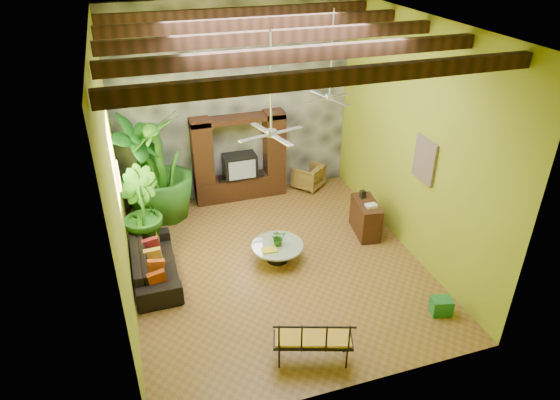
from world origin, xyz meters
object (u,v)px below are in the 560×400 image
object	(u,v)px
ceiling_fan_back	(330,88)
side_console	(366,218)
entertainment_center	(240,164)
green_bin	(441,306)
tall_plant_c	(161,168)
coffee_table	(277,250)
sofa	(154,263)
tall_plant_b	(140,211)
iron_bench	(315,339)
ceiling_fan_front	(271,122)
tall_plant_a	(141,170)
wicker_armchair	(308,176)

from	to	relation	value
ceiling_fan_back	side_console	distance (m)	3.16
side_console	entertainment_center	bearing A→B (deg)	140.30
entertainment_center	green_bin	bearing A→B (deg)	-65.98
tall_plant_c	coffee_table	size ratio (longest dim) A/B	2.39
ceiling_fan_back	sofa	xyz separation A→B (m)	(-4.13, -0.85, -3.07)
sofa	coffee_table	world-z (taller)	sofa
entertainment_center	side_console	distance (m)	3.59
ceiling_fan_back	tall_plant_b	size ratio (longest dim) A/B	0.96
tall_plant_b	side_console	size ratio (longest dim) A/B	1.87
ceiling_fan_back	coffee_table	world-z (taller)	ceiling_fan_back
tall_plant_c	entertainment_center	bearing A→B (deg)	11.05
ceiling_fan_back	coffee_table	distance (m)	3.67
ceiling_fan_back	green_bin	size ratio (longest dim) A/B	4.90
side_console	coffee_table	bearing A→B (deg)	-161.82
ceiling_fan_back	iron_bench	world-z (taller)	ceiling_fan_back
ceiling_fan_front	tall_plant_a	distance (m)	4.41
entertainment_center	tall_plant_a	size ratio (longest dim) A/B	0.89
ceiling_fan_front	ceiling_fan_back	size ratio (longest dim) A/B	1.00
ceiling_fan_back	tall_plant_a	xyz separation A→B (m)	(-4.09, 1.56, -2.05)
iron_bench	side_console	distance (m)	4.26
tall_plant_a	sofa	bearing A→B (deg)	-90.89
tall_plant_b	coffee_table	distance (m)	3.12
entertainment_center	ceiling_fan_back	bearing A→B (deg)	-50.43
coffee_table	sofa	bearing A→B (deg)	174.47
ceiling_fan_back	entertainment_center	bearing A→B (deg)	129.57
ceiling_fan_front	coffee_table	size ratio (longest dim) A/B	1.65
tall_plant_a	green_bin	size ratio (longest dim) A/B	7.13
tall_plant_c	tall_plant_b	bearing A→B (deg)	-116.31
iron_bench	coffee_table	bearing A→B (deg)	102.61
entertainment_center	ceiling_fan_front	world-z (taller)	ceiling_fan_front
side_console	tall_plant_c	bearing A→B (deg)	161.25
green_bin	coffee_table	bearing A→B (deg)	133.47
ceiling_fan_back	tall_plant_c	distance (m)	4.44
ceiling_fan_back	tall_plant_c	size ratio (longest dim) A/B	0.69
tall_plant_c	coffee_table	xyz separation A→B (m)	(2.08, -2.64, -1.08)
entertainment_center	ceiling_fan_front	xyz separation A→B (m)	(-0.20, -3.54, 2.44)
ceiling_fan_back	side_console	world-z (taller)	ceiling_fan_back
ceiling_fan_front	side_console	bearing A→B (deg)	19.32
wicker_armchair	tall_plant_c	distance (m)	4.06
iron_bench	tall_plant_a	bearing A→B (deg)	130.30
ceiling_fan_front	wicker_armchair	xyz separation A→B (m)	(2.11, 3.49, -3.06)
green_bin	ceiling_fan_back	bearing A→B (deg)	103.73
side_console	tall_plant_b	bearing A→B (deg)	177.58
tall_plant_b	side_console	distance (m)	5.14
sofa	iron_bench	world-z (taller)	iron_bench
entertainment_center	tall_plant_b	world-z (taller)	entertainment_center
coffee_table	green_bin	bearing A→B (deg)	-46.53
wicker_armchair	tall_plant_a	world-z (taller)	tall_plant_a
green_bin	wicker_armchair	bearing A→B (deg)	96.04
entertainment_center	coffee_table	size ratio (longest dim) A/B	2.13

